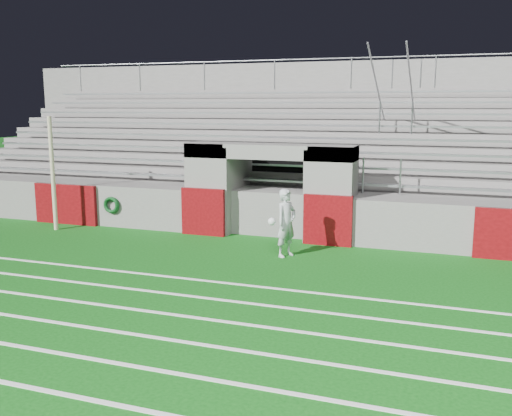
% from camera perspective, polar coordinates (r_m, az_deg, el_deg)
% --- Properties ---
extents(ground, '(90.00, 90.00, 0.00)m').
position_cam_1_polar(ground, '(13.08, -3.49, -6.02)').
color(ground, '#0D4E10').
rests_on(ground, ground).
extents(field_post, '(0.12, 0.12, 3.35)m').
position_cam_1_polar(field_post, '(17.78, -19.66, 3.23)').
color(field_post, '#C5B892').
rests_on(field_post, ground).
extents(field_markings, '(28.00, 8.09, 0.01)m').
position_cam_1_polar(field_markings, '(8.98, -16.46, -14.21)').
color(field_markings, white).
rests_on(field_markings, ground).
extents(stadium_structure, '(26.00, 8.48, 5.42)m').
position_cam_1_polar(stadium_structure, '(20.25, 5.33, 4.05)').
color(stadium_structure, '#625F5D').
rests_on(stadium_structure, ground).
extents(goalkeeper_with_ball, '(0.72, 0.72, 1.67)m').
position_cam_1_polar(goalkeeper_with_ball, '(13.89, 3.02, -1.50)').
color(goalkeeper_with_ball, '#AEB5B8').
rests_on(goalkeeper_with_ball, ground).
extents(hose_coil, '(0.52, 0.15, 0.53)m').
position_cam_1_polar(hose_coil, '(17.71, -14.26, 0.29)').
color(hose_coil, '#0D4418').
rests_on(hose_coil, ground).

